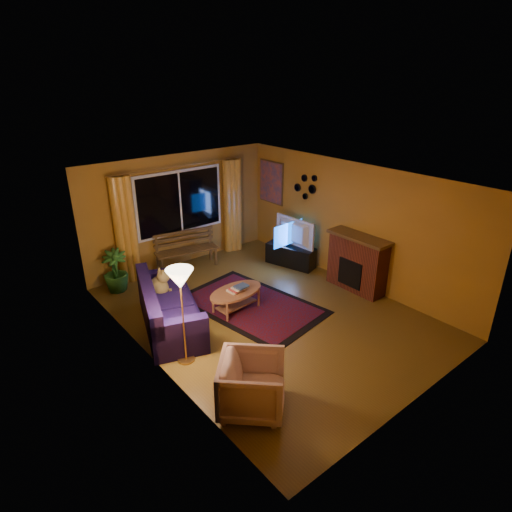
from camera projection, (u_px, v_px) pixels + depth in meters
floor at (266, 314)px, 7.89m from camera, size 4.50×6.00×0.02m
ceiling at (268, 179)px, 6.89m from camera, size 4.50×6.00×0.02m
wall_back at (179, 210)px, 9.53m from camera, size 4.50×0.02×2.50m
wall_left at (146, 290)px, 6.08m from camera, size 0.02×6.00×2.50m
wall_right at (351, 224)px, 8.70m from camera, size 0.02×6.00×2.50m
window at (180, 202)px, 9.40m from camera, size 2.00×0.02×1.30m
curtain_rod at (179, 166)px, 9.05m from camera, size 3.20×0.03×0.03m
curtain_left at (125, 230)px, 8.71m from camera, size 0.36×0.36×2.24m
curtain_right at (232, 206)px, 10.27m from camera, size 0.36×0.36×2.24m
bench at (187, 259)px, 9.64m from camera, size 1.44×0.68×0.42m
potted_plant at (115, 271)px, 8.54m from camera, size 0.64×0.64×0.87m
sofa at (170, 305)px, 7.33m from camera, size 1.50×2.22×0.83m
dog at (159, 284)px, 7.60m from camera, size 0.33×0.44×0.45m
armchair at (252, 383)px, 5.50m from camera, size 1.12×1.12×0.84m
floor_lamp at (183, 317)px, 6.30m from camera, size 0.33×0.33×1.56m
rug at (251, 305)px, 8.14m from camera, size 2.07×2.88×0.02m
coffee_table at (236, 300)px, 7.92m from camera, size 1.20×1.20×0.41m
tv_console at (291, 256)px, 9.75m from camera, size 0.69×1.20×0.47m
television at (291, 233)px, 9.53m from camera, size 0.22×1.11×0.63m
fireplace at (357, 264)px, 8.57m from camera, size 0.40×1.20×1.10m
mirror_cluster at (305, 185)px, 9.37m from camera, size 0.06×0.60×0.56m
painting at (271, 182)px, 10.26m from camera, size 0.04×0.76×0.96m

